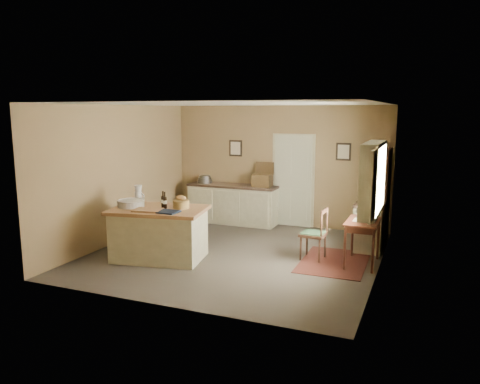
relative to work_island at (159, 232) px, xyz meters
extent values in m
plane|color=#4D453A|center=(1.16, 0.77, -0.48)|extent=(5.00, 5.00, 0.00)
cube|color=#8F744D|center=(1.16, 3.27, 0.87)|extent=(5.00, 0.10, 2.70)
cube|color=#8F744D|center=(1.16, -1.73, 0.87)|extent=(5.00, 0.10, 2.70)
cube|color=#8F744D|center=(-1.34, 0.77, 0.87)|extent=(0.10, 5.00, 2.70)
cube|color=#8F744D|center=(3.66, 0.77, 0.87)|extent=(0.10, 5.00, 2.70)
plane|color=silver|center=(1.16, 0.77, 2.22)|extent=(5.00, 5.00, 0.00)
cube|color=beige|center=(1.51, 3.24, 0.57)|extent=(0.97, 0.06, 2.11)
cube|color=black|center=(0.11, 3.25, 1.24)|extent=(0.32, 0.02, 0.38)
cube|color=beige|center=(0.11, 3.23, 1.24)|extent=(0.24, 0.01, 0.30)
cube|color=black|center=(2.61, 3.25, 1.24)|extent=(0.32, 0.02, 0.38)
cube|color=beige|center=(2.61, 3.23, 1.24)|extent=(0.24, 0.01, 0.30)
cube|color=beige|center=(3.53, 0.57, 0.54)|extent=(0.25, 1.32, 0.06)
cube|color=beige|center=(3.53, 0.57, 1.60)|extent=(0.25, 1.32, 0.06)
cube|color=white|center=(3.65, 0.57, 1.07)|extent=(0.01, 1.20, 1.00)
cube|color=beige|center=(3.62, -0.25, 1.07)|extent=(0.04, 0.35, 1.00)
cube|color=beige|center=(3.62, 1.39, 1.07)|extent=(0.04, 0.35, 1.00)
cube|color=beige|center=(0.01, 0.00, -0.06)|extent=(1.65, 1.19, 0.85)
cube|color=#996E43|center=(0.01, 0.00, 0.40)|extent=(1.78, 1.32, 0.06)
cylinder|color=white|center=(-0.51, -0.07, 0.48)|extent=(0.47, 0.47, 0.11)
cube|color=#996E43|center=(-0.04, -0.26, 0.44)|extent=(0.52, 0.41, 0.03)
cube|color=black|center=(0.33, -0.24, 0.44)|extent=(0.39, 0.31, 0.02)
cylinder|color=olive|center=(0.37, 0.16, 0.50)|extent=(0.28, 0.28, 0.14)
cylinder|color=black|center=(0.05, 0.10, 0.57)|extent=(0.07, 0.07, 0.29)
cylinder|color=black|center=(0.12, 0.04, 0.57)|extent=(0.07, 0.07, 0.29)
cube|color=beige|center=(0.15, 2.97, -0.06)|extent=(2.06, 0.57, 0.85)
cube|color=#332319|center=(0.15, 2.97, 0.39)|extent=(2.10, 0.60, 0.05)
cube|color=#443018|center=(0.87, 2.97, 0.56)|extent=(0.41, 0.31, 0.28)
cylinder|color=#59544F|center=(-0.57, 2.97, 0.51)|extent=(0.35, 0.35, 0.18)
cube|color=#422016|center=(2.91, 0.97, -0.48)|extent=(1.12, 1.62, 0.01)
cube|color=#3C1B12|center=(3.36, 1.03, 0.27)|extent=(0.53, 0.86, 0.03)
cube|color=#3C1B12|center=(3.36, 1.03, 0.20)|extent=(0.47, 0.80, 0.10)
cube|color=silver|center=(3.31, 1.03, 0.29)|extent=(0.22, 0.30, 0.01)
cylinder|color=black|center=(3.46, 1.27, 0.31)|extent=(0.05, 0.05, 0.05)
cylinder|color=#3C1B12|center=(3.13, 0.64, -0.12)|extent=(0.04, 0.04, 0.72)
cylinder|color=#3C1B12|center=(3.58, 0.64, -0.12)|extent=(0.04, 0.04, 0.72)
cylinder|color=#3C1B12|center=(3.13, 1.42, -0.12)|extent=(0.04, 0.04, 0.72)
cylinder|color=#3C1B12|center=(3.58, 1.42, -0.12)|extent=(0.04, 0.04, 0.72)
cube|color=beige|center=(3.36, 2.04, -0.06)|extent=(0.50, 0.90, 0.85)
cube|color=#332319|center=(3.36, 2.04, 0.39)|extent=(0.53, 0.94, 0.05)
cylinder|color=silver|center=(3.33, 1.90, 0.46)|extent=(0.22, 0.22, 0.09)
cube|color=#331D13|center=(3.47, 2.22, 0.45)|extent=(0.32, 0.04, 1.86)
cube|color=#331D13|center=(3.47, 3.01, 0.45)|extent=(0.32, 0.04, 1.86)
cube|color=#331D13|center=(3.61, 2.62, 0.45)|extent=(0.02, 0.83, 1.86)
cube|color=#331D13|center=(3.47, 2.62, -0.44)|extent=(0.32, 0.79, 0.03)
cube|color=#331D13|center=(3.47, 2.62, 0.03)|extent=(0.32, 0.79, 0.03)
cube|color=#331D13|center=(3.47, 2.62, 0.49)|extent=(0.32, 0.79, 0.03)
cube|color=#331D13|center=(3.47, 2.62, 0.86)|extent=(0.32, 0.79, 0.03)
cube|color=#331D13|center=(3.47, 2.62, 1.23)|extent=(0.32, 0.79, 0.03)
cylinder|color=white|center=(3.47, 2.62, 0.55)|extent=(0.12, 0.12, 0.11)
camera|label=1|loc=(4.34, -6.83, 2.10)|focal=35.00mm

